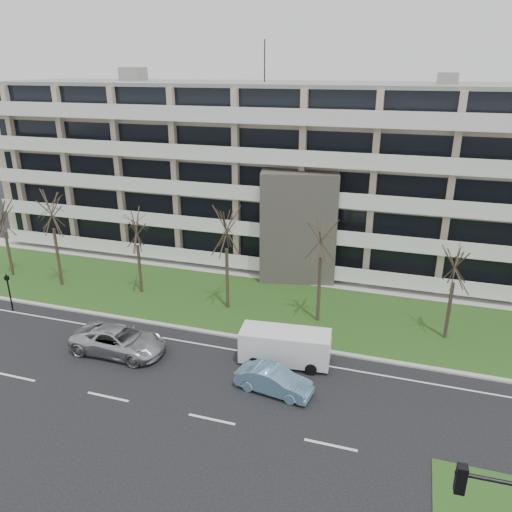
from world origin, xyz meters
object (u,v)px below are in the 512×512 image
(silver_pickup, at_px, (119,341))
(pedestrian_signal, at_px, (9,288))
(blue_sedan, at_px, (274,380))
(white_van, at_px, (286,344))

(silver_pickup, bearing_deg, pedestrian_signal, 76.64)
(blue_sedan, relative_size, pedestrian_signal, 1.49)
(silver_pickup, xyz_separation_m, blue_sedan, (10.16, -0.94, -0.12))
(blue_sedan, height_order, pedestrian_signal, pedestrian_signal)
(pedestrian_signal, bearing_deg, silver_pickup, -14.10)
(silver_pickup, xyz_separation_m, white_van, (10.06, 2.06, 0.41))
(blue_sedan, height_order, white_van, white_van)
(silver_pickup, distance_m, blue_sedan, 10.20)
(silver_pickup, bearing_deg, blue_sedan, -94.77)
(silver_pickup, height_order, pedestrian_signal, pedestrian_signal)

